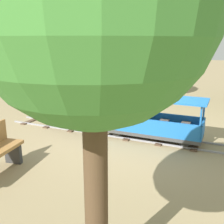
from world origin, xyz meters
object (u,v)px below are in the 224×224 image
passenger_car (152,122)px  conductor_person (104,88)px  oak_tree_near (93,7)px  locomotive (79,111)px  oak_tree_far (124,12)px

passenger_car → conductor_person: 1.92m
passenger_car → oak_tree_near: 4.38m
locomotive → oak_tree_far: size_ratio=0.35×
locomotive → conductor_person: 1.01m
locomotive → oak_tree_near: bearing=-147.3°
passenger_car → locomotive: bearing=90.0°
passenger_car → oak_tree_near: bearing=-172.0°
passenger_car → conductor_person: (0.85, 1.64, 0.53)m
conductor_person → oak_tree_far: oak_tree_far is taller
conductor_person → oak_tree_far: (2.36, 0.33, 2.22)m
locomotive → conductor_person: conductor_person is taller
oak_tree_far → locomotive: bearing=-179.3°
locomotive → passenger_car: (0.00, -1.93, -0.06)m
conductor_person → oak_tree_far: 3.26m
passenger_car → oak_tree_near: oak_tree_near is taller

